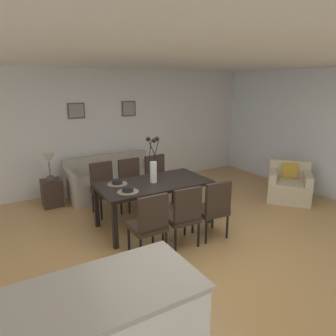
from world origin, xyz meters
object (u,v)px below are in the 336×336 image
Objects in this scene: framed_picture_left at (76,111)px; framed_picture_center at (129,109)px; dining_table at (154,187)px; dining_chair_far_right at (132,181)px; dining_chair_near_left at (149,222)px; side_table at (52,193)px; dining_chair_far_left at (183,214)px; bowl_near_right at (117,182)px; sofa at (112,181)px; table_lamp at (49,161)px; armchair at (289,185)px; dining_chair_mid_right at (157,177)px; dining_chair_near_right at (104,186)px; dining_chair_mid_left at (213,207)px; bowl_near_left at (128,189)px; centerpiece_vase at (153,165)px.

framed_picture_left is 1.17m from framed_picture_center.
dining_chair_far_right is (0.00, 0.89, -0.15)m from dining_table.
dining_chair_near_left is 2.65× the size of framed_picture_left.
dining_chair_far_left is at bearing -62.80° from side_table.
bowl_near_right is (-0.54, 0.21, 0.12)m from dining_table.
sofa is 5.33× the size of framed_picture_left.
table_lamp is 4.74m from armchair.
table_lamp is 1.47× the size of framed_picture_left.
table_lamp is at bearing 116.57° from side_table.
dining_chair_mid_right is at bearing 32.12° from bowl_near_right.
dining_chair_near_right and dining_chair_far_left have the same top height.
dining_chair_mid_right is at bearing -54.21° from sofa.
dining_chair_near_right is 1.19m from table_lamp.
dining_chair_far_left is 1.00× the size of dining_chair_mid_right.
dining_chair_mid_left is 2.77× the size of framed_picture_center.
bowl_near_left is 0.42m from bowl_near_right.
dining_chair_near_right is 1.80× the size of table_lamp.
side_table is (-0.77, 0.82, -0.25)m from dining_chair_near_right.
dining_chair_mid_right is at bearing 45.33° from bowl_near_left.
armchair is 3.24× the size of framed_picture_left.
side_table is at bearing 127.29° from centerpiece_vase.
dining_chair_near_left is 1.07m from dining_chair_mid_left.
dining_chair_mid_right is 1.77× the size of side_table.
bowl_near_right is 0.15× the size of armchair.
bowl_near_left is 2.14m from side_table.
dining_chair_near_right is 2.77× the size of framed_picture_center.
bowl_near_right is 3.54m from armchair.
framed_picture_left reaches higher than dining_chair_far_right.
armchair is at bearing -19.81° from dining_chair_near_right.
dining_chair_near_right is 3.68m from armchair.
bowl_near_right is 0.49× the size of framed_picture_left.
dining_table is 5.18× the size of framed_picture_left.
dining_chair_far_left is at bearing -107.26° from dining_chair_mid_right.
table_lamp reaches higher than side_table.
dining_chair_mid_left is 1.30m from bowl_near_left.
side_table is at bearing 117.20° from dining_chair_far_left.
dining_chair_mid_right is (0.56, 0.02, 0.00)m from dining_chair_far_right.
framed_picture_center reaches higher than bowl_near_left.
dining_chair_near_right is 5.41× the size of bowl_near_right.
centerpiece_vase is at bearing 173.17° from armchair.
framed_picture_left is at bearing 137.32° from sofa.
framed_picture_left reaches higher than dining_chair_near_left.
table_lamp reaches higher than armchair.
side_table is at bearing 147.70° from dining_chair_far_right.
framed_picture_left is at bearing 143.36° from armchair.
sofa is at bearing -42.68° from framed_picture_left.
framed_picture_center reaches higher than dining_table.
side_table is (-1.85, 2.58, -0.25)m from dining_chair_mid_left.
dining_chair_mid_left is (0.53, -0.01, 0.00)m from dining_chair_far_left.
centerpiece_vase reaches higher than bowl_near_right.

